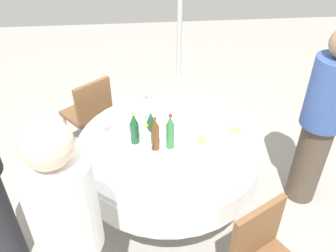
% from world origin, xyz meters
% --- Properties ---
extents(ground_plane, '(10.00, 10.00, 0.00)m').
position_xyz_m(ground_plane, '(0.00, 0.00, 0.00)').
color(ground_plane, gray).
extents(dining_table, '(1.47, 1.47, 0.74)m').
position_xyz_m(dining_table, '(0.00, 0.00, 0.59)').
color(dining_table, white).
rests_on(dining_table, ground_plane).
extents(bottle_green_outer, '(0.06, 0.06, 0.30)m').
position_xyz_m(bottle_green_outer, '(0.01, -0.08, 0.88)').
color(bottle_green_outer, '#2D6B38').
rests_on(bottle_green_outer, dining_table).
extents(bottle_dark_green_rear, '(0.07, 0.07, 0.27)m').
position_xyz_m(bottle_dark_green_rear, '(-0.26, 0.01, 0.87)').
color(bottle_dark_green_rear, '#194728').
rests_on(bottle_dark_green_rear, dining_table).
extents(bottle_brown_right, '(0.06, 0.06, 0.29)m').
position_xyz_m(bottle_brown_right, '(-0.10, -0.09, 0.87)').
color(bottle_brown_right, '#593314').
rests_on(bottle_brown_right, dining_table).
extents(bottle_dark_green_front, '(0.07, 0.07, 0.28)m').
position_xyz_m(bottle_dark_green_front, '(-0.13, 0.01, 0.87)').
color(bottle_dark_green_front, '#194728').
rests_on(bottle_dark_green_front, dining_table).
extents(bottle_clear_left, '(0.07, 0.07, 0.30)m').
position_xyz_m(bottle_clear_left, '(-0.17, -0.20, 0.88)').
color(bottle_clear_left, silver).
rests_on(bottle_clear_left, dining_table).
extents(wine_glass_front, '(0.08, 0.08, 0.17)m').
position_xyz_m(wine_glass_front, '(-0.29, 0.16, 0.86)').
color(wine_glass_front, white).
rests_on(wine_glass_front, dining_table).
extents(wine_glass_left, '(0.06, 0.06, 0.15)m').
position_xyz_m(wine_glass_left, '(-0.18, 0.27, 0.85)').
color(wine_glass_left, white).
rests_on(wine_glass_left, dining_table).
extents(wine_glass_inner, '(0.06, 0.06, 0.14)m').
position_xyz_m(wine_glass_inner, '(-0.50, 0.16, 0.84)').
color(wine_glass_inner, white).
rests_on(wine_glass_inner, dining_table).
extents(wine_glass_west, '(0.08, 0.08, 0.16)m').
position_xyz_m(wine_glass_west, '(-0.17, 0.63, 0.86)').
color(wine_glass_west, white).
rests_on(wine_glass_west, dining_table).
extents(plate_mid, '(0.22, 0.22, 0.04)m').
position_xyz_m(plate_mid, '(0.26, -0.05, 0.75)').
color(plate_mid, white).
rests_on(plate_mid, dining_table).
extents(plate_far, '(0.26, 0.26, 0.04)m').
position_xyz_m(plate_far, '(0.55, 0.05, 0.75)').
color(plate_far, white).
rests_on(plate_far, dining_table).
extents(plate_north, '(0.22, 0.22, 0.04)m').
position_xyz_m(plate_north, '(0.02, 0.20, 0.75)').
color(plate_north, white).
rests_on(plate_north, dining_table).
extents(spoon_rear, '(0.14, 0.14, 0.00)m').
position_xyz_m(spoon_rear, '(-0.03, -0.54, 0.74)').
color(spoon_rear, silver).
rests_on(spoon_rear, dining_table).
extents(spoon_right, '(0.12, 0.15, 0.00)m').
position_xyz_m(spoon_right, '(-0.26, -0.42, 0.74)').
color(spoon_right, silver).
rests_on(spoon_right, dining_table).
extents(person_rear, '(0.34, 0.34, 1.63)m').
position_xyz_m(person_rear, '(-0.60, -0.97, 0.86)').
color(person_rear, '#4C3F33').
rests_on(person_rear, ground_plane).
extents(person_right, '(0.34, 0.34, 1.61)m').
position_xyz_m(person_right, '(1.25, 0.01, 0.85)').
color(person_right, '#4C3F33').
rests_on(person_right, ground_plane).
extents(chair_west, '(0.56, 0.56, 0.87)m').
position_xyz_m(chair_west, '(-0.72, 0.86, 0.52)').
color(chair_west, brown).
rests_on(chair_west, ground_plane).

